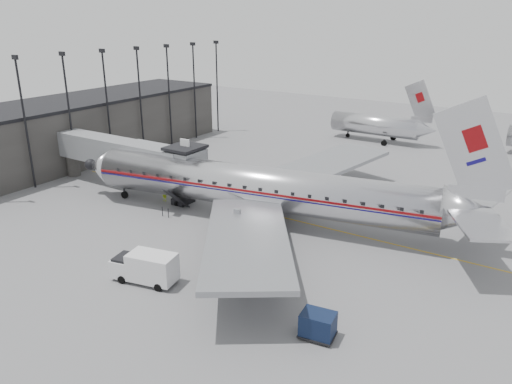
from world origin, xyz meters
TOP-DOWN VIEW (x-y plane):
  - ground at (0.00, 0.00)m, footprint 160.00×160.00m
  - terminal at (-34.00, 10.00)m, footprint 12.00×46.00m
  - apron_line at (3.00, 6.00)m, footprint 60.00×0.15m
  - jet_bridge at (-16.66, 3.67)m, footprint 21.00×6.20m
  - floodlight_masts at (-27.50, 13.00)m, footprint 0.90×42.25m
  - distant_aircraft_near at (-1.79, 42.00)m, footprint 16.39×3.20m
  - airliner at (0.85, 4.23)m, footprint 42.79×39.31m
  - service_van at (-0.59, -10.85)m, footprint 5.42×3.00m
  - baggage_cart_navy at (13.66, -10.00)m, footprint 2.43×1.98m
  - ramp_worker at (-11.45, 3.00)m, footprint 0.66×0.45m

SIDE VIEW (x-z plane):
  - ground at x=0.00m, z-range 0.00..0.00m
  - apron_line at x=3.00m, z-range 0.00..0.01m
  - ramp_worker at x=-11.45m, z-range 0.00..1.73m
  - baggage_cart_navy at x=13.66m, z-range 0.06..1.80m
  - service_van at x=-0.59m, z-range 0.06..2.47m
  - distant_aircraft_near at x=-1.79m, z-range -2.40..7.86m
  - airliner at x=0.85m, z-range -3.39..10.25m
  - terminal at x=-34.00m, z-range 0.00..8.00m
  - jet_bridge at x=-16.66m, z-range 0.63..7.73m
  - floodlight_masts at x=-27.50m, z-range 0.74..15.99m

